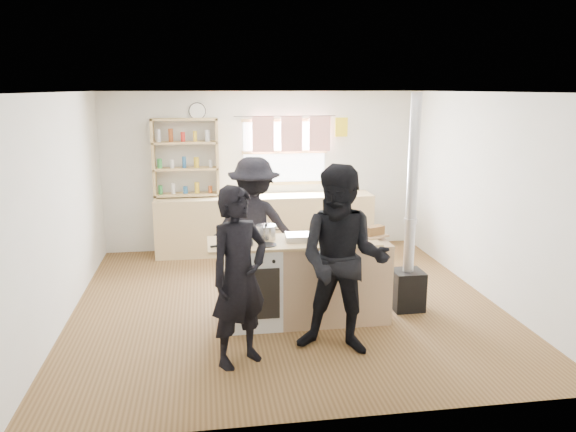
# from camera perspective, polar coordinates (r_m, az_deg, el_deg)

# --- Properties ---
(ground) EXTENTS (5.00, 5.00, 0.01)m
(ground) POSITION_cam_1_polar(r_m,az_deg,el_deg) (6.90, -0.24, -8.80)
(ground) COLOR brown
(ground) RESTS_ON ground
(back_counter) EXTENTS (3.40, 0.55, 0.90)m
(back_counter) POSITION_cam_1_polar(r_m,az_deg,el_deg) (8.87, -2.34, -0.80)
(back_counter) COLOR tan
(back_counter) RESTS_ON ground
(shelving_unit) EXTENTS (1.00, 0.28, 1.20)m
(shelving_unit) POSITION_cam_1_polar(r_m,az_deg,el_deg) (8.75, -10.36, 5.89)
(shelving_unit) COLOR tan
(shelving_unit) RESTS_ON back_counter
(thermos) EXTENTS (0.10, 0.10, 0.29)m
(thermos) POSITION_cam_1_polar(r_m,az_deg,el_deg) (8.95, 5.16, 3.18)
(thermos) COLOR silver
(thermos) RESTS_ON back_counter
(cooking_island) EXTENTS (1.97, 0.64, 0.93)m
(cooking_island) POSITION_cam_1_polar(r_m,az_deg,el_deg) (6.25, 1.82, -6.54)
(cooking_island) COLOR silver
(cooking_island) RESTS_ON ground
(skillet_greens) EXTENTS (0.36, 0.36, 0.05)m
(skillet_greens) POSITION_cam_1_polar(r_m,az_deg,el_deg) (5.92, -4.94, -2.71)
(skillet_greens) COLOR black
(skillet_greens) RESTS_ON cooking_island
(roast_tray) EXTENTS (0.37, 0.28, 0.07)m
(roast_tray) POSITION_cam_1_polar(r_m,az_deg,el_deg) (6.09, 1.45, -2.13)
(roast_tray) COLOR silver
(roast_tray) RESTS_ON cooking_island
(stockpot_stove) EXTENTS (0.22, 0.22, 0.18)m
(stockpot_stove) POSITION_cam_1_polar(r_m,az_deg,el_deg) (6.12, -2.24, -1.65)
(stockpot_stove) COLOR #B6B6B9
(stockpot_stove) RESTS_ON cooking_island
(stockpot_counter) EXTENTS (0.25, 0.25, 0.19)m
(stockpot_counter) POSITION_cam_1_polar(r_m,az_deg,el_deg) (6.23, 5.66, -1.38)
(stockpot_counter) COLOR silver
(stockpot_counter) RESTS_ON cooking_island
(bread_board) EXTENTS (0.34, 0.30, 0.12)m
(bread_board) POSITION_cam_1_polar(r_m,az_deg,el_deg) (6.31, 8.74, -1.63)
(bread_board) COLOR tan
(bread_board) RESTS_ON cooking_island
(flue_heater) EXTENTS (0.35, 0.35, 2.50)m
(flue_heater) POSITION_cam_1_polar(r_m,az_deg,el_deg) (6.65, 12.17, -3.91)
(flue_heater) COLOR black
(flue_heater) RESTS_ON ground
(person_near_left) EXTENTS (0.74, 0.68, 1.70)m
(person_near_left) POSITION_cam_1_polar(r_m,az_deg,el_deg) (5.20, -5.00, -6.19)
(person_near_left) COLOR black
(person_near_left) RESTS_ON ground
(person_near_right) EXTENTS (1.10, 0.99, 1.86)m
(person_near_right) POSITION_cam_1_polar(r_m,az_deg,el_deg) (5.41, 5.59, -4.57)
(person_near_right) COLOR black
(person_near_right) RESTS_ON ground
(person_far) EXTENTS (1.24, 0.90, 1.73)m
(person_far) POSITION_cam_1_polar(r_m,az_deg,el_deg) (6.99, -3.43, -1.05)
(person_far) COLOR black
(person_far) RESTS_ON ground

